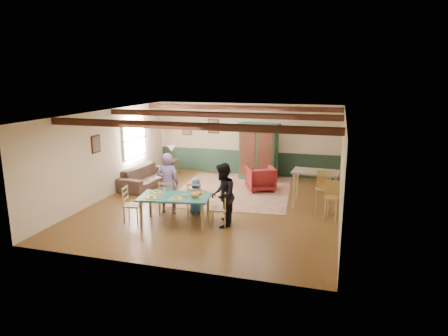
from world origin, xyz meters
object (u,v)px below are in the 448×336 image
(end_table, at_px, (172,167))
(dining_chair_end_left, at_px, (133,204))
(counter_table, at_px, (315,189))
(bar_stool_left, at_px, (323,193))
(person_child, at_px, (196,197))
(cat, at_px, (195,195))
(dining_chair_far_right, at_px, (196,198))
(armchair, at_px, (260,179))
(armoire, at_px, (259,152))
(person_woman, at_px, (223,195))
(dining_chair_far_left, at_px, (167,197))
(dining_chair_end_right, at_px, (219,208))
(person_man, at_px, (168,183))
(sofa, at_px, (146,176))
(dining_table, at_px, (175,210))
(table_lamp, at_px, (172,153))
(bar_stool_right, at_px, (331,202))

(end_table, bearing_deg, dining_chair_end_left, -77.97)
(dining_chair_end_left, height_order, end_table, dining_chair_end_left)
(counter_table, xyz_separation_m, bar_stool_left, (0.24, -0.49, 0.05))
(person_child, distance_m, cat, 0.95)
(dining_chair_far_right, xyz_separation_m, armchair, (1.23, 2.84, -0.07))
(bar_stool_left, bearing_deg, dining_chair_end_left, -156.11)
(counter_table, bearing_deg, armoire, 129.57)
(person_child, xyz_separation_m, armchair, (1.25, 2.77, -0.09))
(cat, bearing_deg, armoire, 74.06)
(person_woman, relative_size, armchair, 1.84)
(armchair, bearing_deg, dining_chair_far_left, 28.94)
(dining_chair_end_right, xyz_separation_m, cat, (-0.57, -0.19, 0.36))
(armoire, distance_m, counter_table, 3.45)
(dining_chair_far_right, distance_m, counter_table, 3.43)
(person_man, relative_size, end_table, 2.91)
(dining_chair_far_left, distance_m, bar_stool_left, 4.25)
(dining_chair_end_right, relative_size, person_man, 0.55)
(person_woman, xyz_separation_m, sofa, (-3.56, 2.86, -0.47))
(dining_chair_end_right, bearing_deg, end_table, -153.56)
(dining_table, height_order, bar_stool_left, bar_stool_left)
(person_child, relative_size, armoire, 0.48)
(person_child, xyz_separation_m, counter_table, (3.08, 1.47, 0.05))
(dining_chair_far_left, relative_size, sofa, 0.41)
(dining_table, xyz_separation_m, dining_chair_end_left, (-1.11, -0.17, 0.10))
(dining_chair_far_left, xyz_separation_m, armoire, (1.66, 4.30, 0.57))
(dining_chair_end_left, height_order, cat, dining_chair_end_left)
(dining_chair_end_right, distance_m, cat, 0.69)
(end_table, bearing_deg, dining_chair_end_right, -54.75)
(person_child, height_order, armoire, armoire)
(cat, xyz_separation_m, bar_stool_left, (3.04, 1.83, -0.23))
(person_woman, distance_m, sofa, 4.60)
(table_lamp, distance_m, bar_stool_right, 6.96)
(person_woman, bearing_deg, bar_stool_right, 104.57)
(bar_stool_left, bearing_deg, person_man, -163.98)
(dining_chair_end_right, xyz_separation_m, table_lamp, (-3.29, 4.66, 0.38))
(end_table, bearing_deg, person_man, -67.90)
(person_man, relative_size, cat, 4.79)
(dining_chair_end_left, bearing_deg, sofa, 12.27)
(dining_chair_end_left, height_order, table_lamp, table_lamp)
(dining_chair_far_left, relative_size, cat, 2.64)
(dining_chair_end_left, distance_m, bar_stool_left, 5.10)
(bar_stool_right, bearing_deg, dining_table, -161.59)
(counter_table, bearing_deg, person_child, -154.41)
(end_table, bearing_deg, dining_chair_far_left, -68.13)
(dining_chair_far_left, relative_size, bar_stool_left, 0.79)
(cat, bearing_deg, dining_table, 169.70)
(dining_chair_end_left, xyz_separation_m, table_lamp, (-1.07, 5.00, 0.38))
(cat, relative_size, bar_stool_left, 0.30)
(end_table, bearing_deg, table_lamp, 0.00)
(end_table, height_order, table_lamp, table_lamp)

